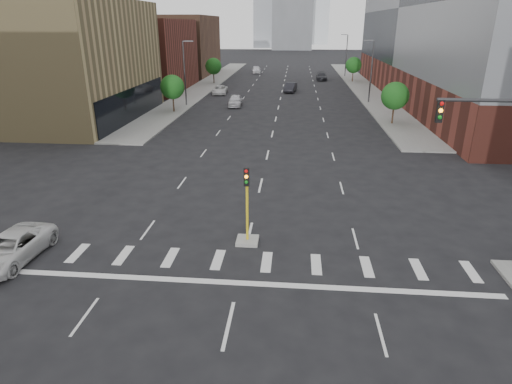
# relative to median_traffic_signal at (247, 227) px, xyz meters

# --- Properties ---
(ground) EXTENTS (400.00, 400.00, 0.00)m
(ground) POSITION_rel_median_traffic_signal_xyz_m (0.00, -8.97, -0.97)
(ground) COLOR black
(ground) RESTS_ON ground
(sidewalk_left_far) EXTENTS (5.00, 92.00, 0.15)m
(sidewalk_left_far) POSITION_rel_median_traffic_signal_xyz_m (-15.00, 65.03, -0.90)
(sidewalk_left_far) COLOR gray
(sidewalk_left_far) RESTS_ON ground
(sidewalk_right_far) EXTENTS (5.00, 92.00, 0.15)m
(sidewalk_right_far) POSITION_rel_median_traffic_signal_xyz_m (15.00, 65.03, -0.90)
(sidewalk_right_far) COLOR gray
(sidewalk_right_far) RESTS_ON ground
(building_left_mid) EXTENTS (20.00, 24.00, 14.00)m
(building_left_mid) POSITION_rel_median_traffic_signal_xyz_m (-27.50, 31.03, 6.03)
(building_left_mid) COLOR tan
(building_left_mid) RESTS_ON ground
(building_left_far_a) EXTENTS (20.00, 22.00, 12.00)m
(building_left_far_a) POSITION_rel_median_traffic_signal_xyz_m (-27.50, 57.03, 5.03)
(building_left_far_a) COLOR brown
(building_left_far_a) RESTS_ON ground
(building_left_far_b) EXTENTS (20.00, 24.00, 13.00)m
(building_left_far_b) POSITION_rel_median_traffic_signal_xyz_m (-27.50, 83.03, 5.53)
(building_left_far_b) COLOR brown
(building_left_far_b) RESTS_ON ground
(building_right_main) EXTENTS (24.00, 70.00, 22.00)m
(building_right_main) POSITION_rel_median_traffic_signal_xyz_m (29.50, 51.03, 10.03)
(building_right_main) COLOR brown
(building_right_main) RESTS_ON ground
(median_traffic_signal) EXTENTS (1.20, 1.20, 4.40)m
(median_traffic_signal) POSITION_rel_median_traffic_signal_xyz_m (0.00, 0.00, 0.00)
(median_traffic_signal) COLOR #999993
(median_traffic_signal) RESTS_ON ground
(streetlight_right_a) EXTENTS (1.60, 0.22, 9.07)m
(streetlight_right_a) POSITION_rel_median_traffic_signal_xyz_m (13.41, 46.03, 4.04)
(streetlight_right_a) COLOR #2D2D30
(streetlight_right_a) RESTS_ON ground
(streetlight_right_b) EXTENTS (1.60, 0.22, 9.07)m
(streetlight_right_b) POSITION_rel_median_traffic_signal_xyz_m (13.41, 81.03, 4.04)
(streetlight_right_b) COLOR #2D2D30
(streetlight_right_b) RESTS_ON ground
(streetlight_left) EXTENTS (1.60, 0.22, 9.07)m
(streetlight_left) POSITION_rel_median_traffic_signal_xyz_m (-13.41, 41.03, 4.04)
(streetlight_left) COLOR #2D2D30
(streetlight_left) RESTS_ON ground
(tree_left_near) EXTENTS (3.20, 3.20, 4.85)m
(tree_left_near) POSITION_rel_median_traffic_signal_xyz_m (-14.00, 36.03, 2.42)
(tree_left_near) COLOR #382619
(tree_left_near) RESTS_ON ground
(tree_left_far) EXTENTS (3.20, 3.20, 4.85)m
(tree_left_far) POSITION_rel_median_traffic_signal_xyz_m (-14.00, 66.03, 2.42)
(tree_left_far) COLOR #382619
(tree_left_far) RESTS_ON ground
(tree_right_near) EXTENTS (3.20, 3.20, 4.85)m
(tree_right_near) POSITION_rel_median_traffic_signal_xyz_m (14.00, 31.03, 2.42)
(tree_right_near) COLOR #382619
(tree_right_near) RESTS_ON ground
(tree_right_far) EXTENTS (3.20, 3.20, 4.85)m
(tree_right_far) POSITION_rel_median_traffic_signal_xyz_m (14.00, 71.03, 2.42)
(tree_right_far) COLOR #382619
(tree_right_far) RESTS_ON ground
(car_near_left) EXTENTS (2.16, 4.87, 1.63)m
(car_near_left) POSITION_rel_median_traffic_signal_xyz_m (-6.33, 41.47, -0.16)
(car_near_left) COLOR #B6B6BB
(car_near_left) RESTS_ON ground
(car_mid_right) EXTENTS (2.39, 5.07, 1.61)m
(car_mid_right) POSITION_rel_median_traffic_signal_xyz_m (1.50, 56.20, -0.17)
(car_mid_right) COLOR black
(car_mid_right) RESTS_ON ground
(car_far_left) EXTENTS (2.67, 5.23, 1.41)m
(car_far_left) POSITION_rel_median_traffic_signal_xyz_m (-10.50, 52.73, -0.27)
(car_far_left) COLOR silver
(car_far_left) RESTS_ON ground
(car_deep_right) EXTENTS (2.22, 5.32, 1.54)m
(car_deep_right) POSITION_rel_median_traffic_signal_xyz_m (7.81, 73.87, -0.20)
(car_deep_right) COLOR black
(car_deep_right) RESTS_ON ground
(car_distant) EXTENTS (2.69, 5.27, 1.72)m
(car_distant) POSITION_rel_median_traffic_signal_xyz_m (-7.31, 86.32, -0.11)
(car_distant) COLOR silver
(car_distant) RESTS_ON ground
(parked_minivan) EXTENTS (2.63, 5.25, 1.43)m
(parked_minivan) POSITION_rel_median_traffic_signal_xyz_m (-11.70, -2.97, -0.26)
(parked_minivan) COLOR silver
(parked_minivan) RESTS_ON ground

